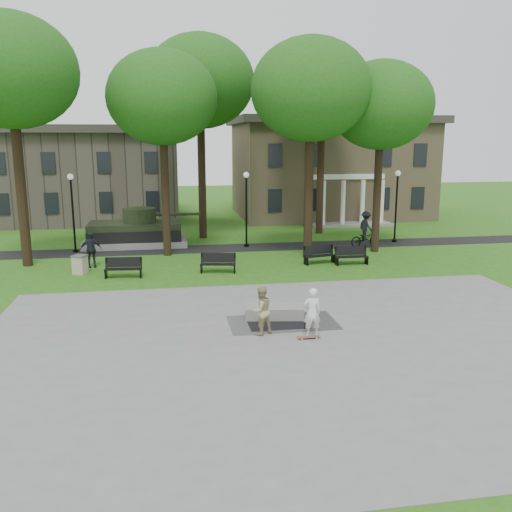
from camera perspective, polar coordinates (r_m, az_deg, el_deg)
The scene contains 27 objects.
ground at distance 22.74m, azimuth 2.38°, elevation -4.96°, with size 120.00×120.00×0.00m, color #205C15.
plaza at distance 18.14m, azimuth 5.68°, elevation -9.49°, with size 22.00×16.00×0.02m, color gray.
footpath at distance 34.22m, azimuth -1.76°, elevation 0.88°, with size 44.00×2.60×0.01m, color black.
building_right at distance 49.49m, azimuth 7.64°, elevation 9.32°, with size 17.00×12.00×8.60m.
building_left at distance 48.29m, azimuth -17.40°, elevation 7.93°, with size 15.00×10.00×7.20m, color #4C443D.
tree_0 at distance 31.34m, azimuth -24.44°, elevation 17.23°, with size 6.80×6.80×12.97m.
tree_1 at distance 31.84m, azimuth -9.86°, elevation 16.06°, with size 6.20×6.20×11.63m.
tree_2 at distance 30.93m, azimuth 5.78°, elevation 16.96°, with size 6.60×6.60×12.16m.
tree_3 at distance 33.27m, azimuth 13.05°, elevation 15.14°, with size 6.00×6.00×11.19m.
tree_4 at distance 37.53m, azimuth -5.92°, elevation 17.75°, with size 7.20×7.20×13.50m.
tree_5 at distance 39.45m, azimuth 7.00°, elevation 16.39°, with size 6.40×6.40×12.44m.
lamp_left at distance 34.22m, azimuth -18.76°, elevation 4.97°, with size 0.36×0.36×4.73m.
lamp_mid at distance 34.15m, azimuth -1.02°, elevation 5.59°, with size 0.36×0.36×4.73m.
lamp_right at distance 36.97m, azimuth 14.57°, elevation 5.71°, with size 0.36×0.36×4.73m.
tank_monument at distance 35.78m, azimuth -12.52°, elevation 2.48°, with size 7.45×3.40×2.40m.
puddle at distance 20.08m, azimuth 2.39°, elevation -7.24°, with size 2.20×1.20×0.00m, color black.
concrete_block at distance 20.82m, azimuth 1.93°, elevation -5.87°, with size 2.20×1.00×0.45m, color gray.
skateboard at distance 18.80m, azimuth 5.57°, elevation -8.55°, with size 0.78×0.20×0.07m, color brown.
skateboarder at distance 18.75m, azimuth 5.92°, elevation -5.92°, with size 0.63×0.41×1.73m, color silver.
friend_watching at distance 18.86m, azimuth 0.51°, elevation -5.76°, with size 0.84×0.66×1.73m, color tan.
pedestrian_walker at distance 30.11m, azimuth -17.00°, elevation 0.65°, with size 1.13×0.47×1.92m, color black.
cyclist at distance 35.16m, azimuth 11.45°, elevation 2.47°, with size 2.18×1.29×2.26m.
park_bench_0 at distance 27.53m, azimuth -13.79°, elevation -1.15°, with size 1.83×0.69×1.00m.
park_bench_1 at distance 27.82m, azimuth -4.04°, elevation -0.68°, with size 1.85×0.87×1.00m.
park_bench_2 at distance 29.99m, azimuth 6.70°, elevation 0.20°, with size 1.85×0.88×1.00m.
park_bench_3 at distance 29.98m, azimuth 9.99°, elevation 0.10°, with size 1.80×0.54×1.00m.
trash_bin at distance 28.92m, azimuth -18.04°, elevation -0.84°, with size 0.86×0.86×0.96m.
Camera 1 is at (-4.53, -21.26, 6.67)m, focal length 38.00 mm.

